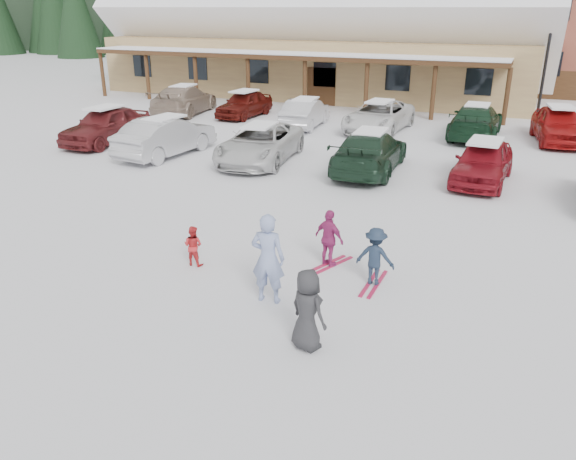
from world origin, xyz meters
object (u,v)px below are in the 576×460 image
at_px(child_navy, 375,257).
at_px(parked_car_7, 184,100).
at_px(bystander_dark, 307,310).
at_px(parked_car_0, 106,125).
at_px(parked_car_8, 244,104).
at_px(adult_skier, 268,258).
at_px(parked_car_9, 305,113).
at_px(parked_car_3, 370,152).
at_px(parked_car_4, 483,162).
at_px(parked_car_2, 260,143).
at_px(lamp_post, 549,42).
at_px(day_lodge, 320,33).
at_px(parked_car_1, 166,137).
at_px(parked_car_11, 476,121).
at_px(parked_car_12, 558,125).
at_px(parked_car_10, 379,116).
at_px(toddler_red, 193,246).
at_px(child_magenta, 329,239).

relative_size(child_navy, parked_car_7, 0.24).
height_order(bystander_dark, parked_car_0, parked_car_0).
xyz_separation_m(parked_car_7, parked_car_8, (3.48, 0.51, -0.08)).
height_order(adult_skier, parked_car_0, adult_skier).
height_order(bystander_dark, parked_car_7, parked_car_7).
distance_m(parked_car_7, parked_car_9, 7.56).
relative_size(parked_car_3, parked_car_4, 1.21).
bearing_deg(parked_car_7, parked_car_8, 179.51).
xyz_separation_m(parked_car_2, parked_car_3, (4.22, 0.29, 0.03)).
bearing_deg(bystander_dark, parked_car_0, -15.51).
height_order(lamp_post, parked_car_8, lamp_post).
bearing_deg(parked_car_3, bystander_dark, 97.46).
bearing_deg(day_lodge, parked_car_3, -64.41).
height_order(child_navy, parked_car_2, parked_car_2).
bearing_deg(bystander_dark, parked_car_1, -22.14).
xyz_separation_m(bystander_dark, parked_car_0, (-13.80, 11.30, 0.04)).
bearing_deg(child_navy, parked_car_11, -90.61).
distance_m(parked_car_8, parked_car_11, 12.03).
height_order(day_lodge, parked_car_2, day_lodge).
distance_m(parked_car_8, parked_car_12, 15.42).
xyz_separation_m(parked_car_3, parked_car_10, (-1.53, 7.07, -0.02)).
xyz_separation_m(parked_car_7, parked_car_10, (11.10, -0.31, -0.06)).
bearing_deg(parked_car_8, lamp_post, 28.30).
bearing_deg(parked_car_4, parked_car_8, 152.66).
distance_m(lamp_post, adult_skier, 25.49).
bearing_deg(adult_skier, day_lodge, -79.17).
bearing_deg(toddler_red, parked_car_0, -43.45).
bearing_deg(toddler_red, parked_car_4, -121.13).
height_order(parked_car_10, parked_car_11, parked_car_11).
distance_m(toddler_red, bystander_dark, 4.23).
bearing_deg(parked_car_11, bystander_dark, 87.66).
bearing_deg(parked_car_9, parked_car_2, 92.03).
distance_m(child_navy, parked_car_4, 8.90).
height_order(child_magenta, parked_car_11, parked_car_11).
bearing_deg(parked_car_7, parked_car_9, 165.05).
relative_size(adult_skier, parked_car_12, 0.41).
xyz_separation_m(toddler_red, child_navy, (4.07, 0.68, 0.17)).
bearing_deg(parked_car_3, parked_car_11, -114.19).
bearing_deg(lamp_post, parked_car_7, -157.84).
bearing_deg(parked_car_7, parked_car_3, 140.81).
bearing_deg(parked_car_2, adult_skier, -69.89).
bearing_deg(lamp_post, parked_car_3, -110.26).
bearing_deg(toddler_red, parked_car_11, -106.26).
relative_size(child_magenta, parked_car_4, 0.32).
bearing_deg(bystander_dark, parked_car_8, -36.00).
xyz_separation_m(child_magenta, parked_car_11, (1.54, 15.49, 0.07)).
height_order(toddler_red, child_magenta, child_magenta).
height_order(toddler_red, bystander_dark, bystander_dark).
xyz_separation_m(child_magenta, parked_car_2, (-5.55, 7.84, 0.03)).
xyz_separation_m(child_magenta, parked_car_7, (-13.95, 15.50, 0.10)).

